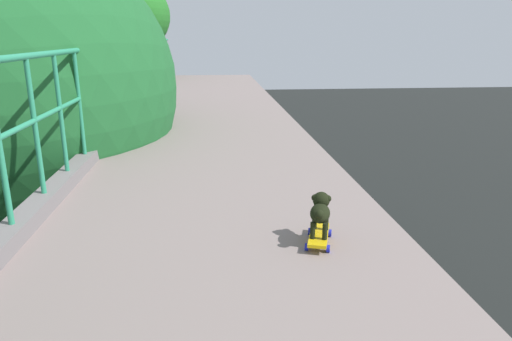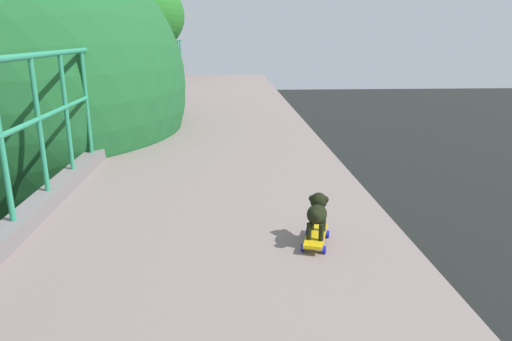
# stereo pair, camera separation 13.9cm
# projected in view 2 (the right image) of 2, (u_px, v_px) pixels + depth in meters

# --- Properties ---
(overpass_deck) EXTENTS (3.05, 31.58, 0.35)m
(overpass_deck) POSITION_uv_depth(u_px,v_px,m) (203.00, 335.00, 2.66)
(overpass_deck) COLOR gray
(overpass_deck) RESTS_ON bridge_pier
(car_green_fifth) EXTENTS (1.92, 4.36, 1.49)m
(car_green_fifth) POSITION_uv_depth(u_px,v_px,m) (3.00, 289.00, 12.13)
(car_green_fifth) COLOR #25673C
(car_green_fifth) RESTS_ON ground
(city_bus) EXTENTS (2.75, 11.56, 3.29)m
(city_bus) POSITION_uv_depth(u_px,v_px,m) (18.00, 154.00, 21.03)
(city_bus) COLOR beige
(city_bus) RESTS_ON ground
(roadside_tree_far) EXTENTS (3.65, 3.65, 9.20)m
(roadside_tree_far) POSITION_uv_depth(u_px,v_px,m) (133.00, 21.00, 16.47)
(roadside_tree_far) COLOR #504122
(roadside_tree_far) RESTS_ON ground
(toy_skateboard) EXTENTS (0.26, 0.44, 0.08)m
(toy_skateboard) POSITION_uv_depth(u_px,v_px,m) (316.00, 237.00, 3.39)
(toy_skateboard) COLOR gold
(toy_skateboard) RESTS_ON overpass_deck
(small_dog) EXTENTS (0.21, 0.33, 0.29)m
(small_dog) POSITION_uv_depth(u_px,v_px,m) (317.00, 211.00, 3.35)
(small_dog) COLOR black
(small_dog) RESTS_ON toy_skateboard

